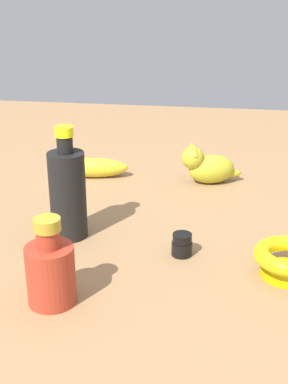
# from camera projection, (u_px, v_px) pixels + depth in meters

# --- Properties ---
(ground) EXTENTS (2.00, 2.00, 0.00)m
(ground) POSITION_uv_depth(u_px,v_px,m) (144.00, 226.00, 1.00)
(ground) COLOR #936D47
(bottle_tall) EXTENTS (0.07, 0.07, 0.21)m
(bottle_tall) POSITION_uv_depth(u_px,v_px,m) (68.00, 192.00, 0.94)
(bottle_tall) COLOR black
(bottle_tall) RESTS_ON ground
(nail_polish_jar) EXTENTS (0.04, 0.04, 0.04)m
(nail_polish_jar) POSITION_uv_depth(u_px,v_px,m) (182.00, 245.00, 0.89)
(nail_polish_jar) COLOR black
(nail_polish_jar) RESTS_ON ground
(banana) EXTENTS (0.07, 0.17, 0.05)m
(banana) POSITION_uv_depth(u_px,v_px,m) (93.00, 168.00, 1.24)
(banana) COLOR gold
(banana) RESTS_ON ground
(bottle_short) EXTENTS (0.07, 0.07, 0.13)m
(bottle_short) POSITION_uv_depth(u_px,v_px,m) (51.00, 270.00, 0.75)
(bottle_short) COLOR #A73421
(bottle_short) RESTS_ON ground
(bowl) EXTENTS (0.11, 0.11, 0.05)m
(bowl) POSITION_uv_depth(u_px,v_px,m) (288.00, 259.00, 0.83)
(bowl) COLOR #D5AF06
(bowl) RESTS_ON ground
(cat_figurine) EXTENTS (0.09, 0.14, 0.10)m
(cat_figurine) POSITION_uv_depth(u_px,v_px,m) (207.00, 166.00, 1.20)
(cat_figurine) COLOR gold
(cat_figurine) RESTS_ON ground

